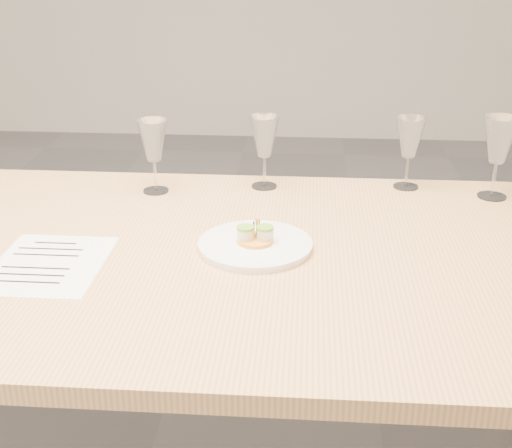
# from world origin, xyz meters

# --- Properties ---
(dining_table) EXTENTS (2.40, 1.00, 0.75)m
(dining_table) POSITION_xyz_m (0.00, 0.00, 0.68)
(dining_table) COLOR #E1A562
(dining_table) RESTS_ON ground
(dinner_plate) EXTENTS (0.25, 0.25, 0.07)m
(dinner_plate) POSITION_xyz_m (0.32, 0.02, 0.76)
(dinner_plate) COLOR white
(dinner_plate) RESTS_ON dining_table
(recipe_sheet) EXTENTS (0.23, 0.29, 0.00)m
(recipe_sheet) POSITION_xyz_m (-0.11, -0.09, 0.75)
(recipe_sheet) COLOR white
(recipe_sheet) RESTS_ON dining_table
(wine_glass_1) EXTENTS (0.08, 0.08, 0.19)m
(wine_glass_1) POSITION_xyz_m (0.03, 0.36, 0.88)
(wine_glass_1) COLOR white
(wine_glass_1) RESTS_ON dining_table
(wine_glass_2) EXTENTS (0.08, 0.08, 0.19)m
(wine_glass_2) POSITION_xyz_m (0.31, 0.41, 0.89)
(wine_glass_2) COLOR white
(wine_glass_2) RESTS_ON dining_table
(wine_glass_3) EXTENTS (0.08, 0.08, 0.19)m
(wine_glass_3) POSITION_xyz_m (0.69, 0.44, 0.88)
(wine_glass_3) COLOR white
(wine_glass_3) RESTS_ON dining_table
(wine_glass_4) EXTENTS (0.08, 0.08, 0.21)m
(wine_glass_4) POSITION_xyz_m (0.90, 0.38, 0.90)
(wine_glass_4) COLOR white
(wine_glass_4) RESTS_ON dining_table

